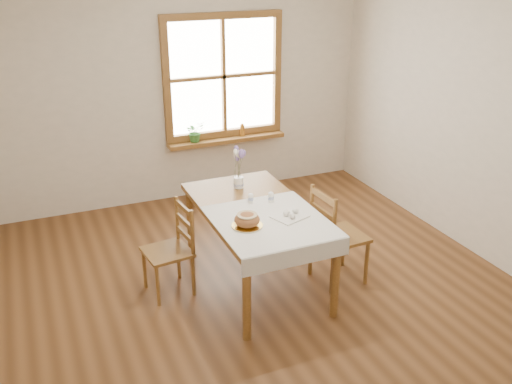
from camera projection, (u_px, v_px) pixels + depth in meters
ground at (269, 298)px, 5.01m from camera, size 5.00×5.00×0.00m
room_walls at (271, 109)px, 4.34m from camera, size 4.60×5.10×2.65m
window at (223, 76)px, 6.71m from camera, size 1.46×0.08×1.46m
window_sill at (227, 140)px, 6.95m from camera, size 1.46×0.20×0.05m
dining_table at (256, 217)px, 5.00m from camera, size 0.90×1.60×0.75m
table_linen at (270, 221)px, 4.71m from camera, size 0.91×0.99×0.01m
chair_left at (167, 250)px, 4.96m from camera, size 0.45×0.43×0.82m
chair_right at (340, 235)px, 5.13m from camera, size 0.47×0.45×0.92m
bread_plate at (247, 226)px, 4.61m from camera, size 0.30×0.30×0.01m
bread_loaf at (247, 219)px, 4.58m from camera, size 0.21×0.21×0.12m
egg_napkin at (289, 216)px, 4.77m from camera, size 0.33×0.30×0.01m
eggs at (290, 213)px, 4.76m from camera, size 0.26×0.24×0.05m
salt_shaker at (251, 198)px, 5.03m from camera, size 0.05×0.05×0.09m
pepper_shaker at (271, 197)px, 5.04m from camera, size 0.07×0.07×0.10m
flower_vase at (239, 183)px, 5.36m from camera, size 0.10×0.10×0.10m
lavender_bouquet at (238, 162)px, 5.28m from camera, size 0.17×0.17×0.31m
potted_plant at (195, 134)px, 6.76m from camera, size 0.29×0.30×0.19m
amber_bottle at (242, 130)px, 6.99m from camera, size 0.07×0.07×0.16m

